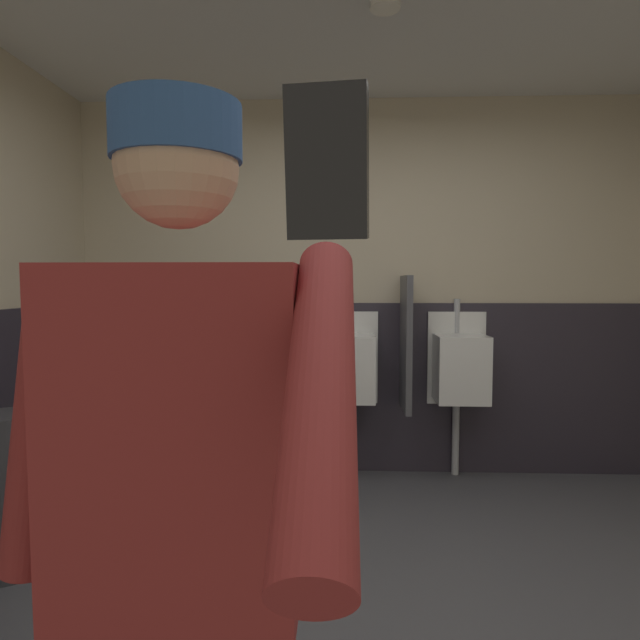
{
  "coord_description": "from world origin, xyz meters",
  "views": [
    {
      "loc": [
        -0.16,
        -1.87,
        1.36
      ],
      "look_at": [
        -0.22,
        -0.35,
        1.25
      ],
      "focal_mm": 30.31,
      "sensor_mm": 36.0,
      "label": 1
    }
  ],
  "objects": [
    {
      "name": "wall_back",
      "position": [
        0.0,
        2.03,
        1.31
      ],
      "size": [
        4.61,
        0.12,
        2.63
      ],
      "primitive_type": "cube",
      "color": "beige",
      "rests_on": "ground_plane"
    },
    {
      "name": "wainscot_band_back",
      "position": [
        0.0,
        1.95,
        0.6
      ],
      "size": [
        4.01,
        0.03,
        1.21
      ],
      "primitive_type": "cube",
      "color": "#2D2833",
      "rests_on": "ground_plane"
    },
    {
      "name": "downlight_far",
      "position": [
        0.04,
        0.69,
        2.61
      ],
      "size": [
        0.14,
        0.14,
        0.03
      ],
      "primitive_type": "cylinder",
      "color": "white"
    },
    {
      "name": "urinal_left",
      "position": [
        -0.1,
        1.81,
        0.78
      ],
      "size": [
        0.4,
        0.34,
        1.24
      ],
      "color": "white",
      "rests_on": "ground_plane"
    },
    {
      "name": "urinal_middle",
      "position": [
        0.65,
        1.81,
        0.78
      ],
      "size": [
        0.4,
        0.34,
        1.24
      ],
      "color": "white",
      "rests_on": "ground_plane"
    },
    {
      "name": "privacy_divider_panel",
      "position": [
        0.27,
        1.74,
        0.95
      ],
      "size": [
        0.04,
        0.4,
        0.9
      ],
      "primitive_type": "cube",
      "color": "#4C4C51"
    },
    {
      "name": "person",
      "position": [
        -0.43,
        -0.96,
        0.96
      ],
      "size": [
        0.63,
        0.6,
        1.66
      ],
      "color": "#2D3342",
      "rests_on": "ground_plane"
    },
    {
      "name": "cell_phone",
      "position": [
        -0.17,
        -1.46,
        1.44
      ],
      "size": [
        0.06,
        0.04,
        0.11
      ],
      "primitive_type": "cube",
      "rotation": [
        0.12,
        0.0,
        -0.13
      ],
      "color": "black"
    },
    {
      "name": "trash_bin",
      "position": [
        -1.71,
        0.52,
        0.37
      ],
      "size": [
        0.3,
        0.3,
        0.75
      ],
      "primitive_type": "cylinder",
      "color": "#38383D",
      "rests_on": "ground_plane"
    }
  ]
}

